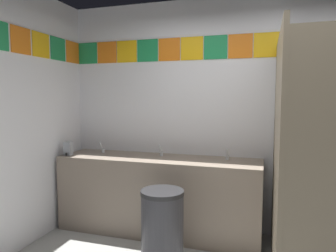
% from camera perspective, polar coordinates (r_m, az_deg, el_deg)
% --- Properties ---
extents(wall_back, '(4.39, 0.09, 2.67)m').
position_cam_1_polar(wall_back, '(3.65, 14.97, 1.84)').
color(wall_back, silver).
rests_on(wall_back, ground_plane).
extents(vanity_counter, '(2.29, 0.59, 0.87)m').
position_cam_1_polar(vanity_counter, '(3.67, -1.75, -12.23)').
color(vanity_counter, gray).
rests_on(vanity_counter, ground_plane).
extents(faucet_left, '(0.04, 0.10, 0.14)m').
position_cam_1_polar(faucet_left, '(3.95, -11.87, -4.03)').
color(faucet_left, silver).
rests_on(faucet_left, vanity_counter).
extents(faucet_center, '(0.04, 0.10, 0.14)m').
position_cam_1_polar(faucet_center, '(3.64, -1.31, -4.70)').
color(faucet_center, silver).
rests_on(faucet_center, vanity_counter).
extents(faucet_right, '(0.04, 0.10, 0.14)m').
position_cam_1_polar(faucet_right, '(3.48, 10.73, -5.27)').
color(faucet_right, silver).
rests_on(faucet_right, vanity_counter).
extents(soap_dispenser, '(0.09, 0.09, 0.16)m').
position_cam_1_polar(soap_dispenser, '(3.89, -17.69, -3.93)').
color(soap_dispenser, gray).
rests_on(soap_dispenser, vanity_counter).
extents(stall_divider, '(0.92, 1.49, 2.08)m').
position_cam_1_polar(stall_divider, '(2.66, 22.98, -6.15)').
color(stall_divider, '#726651').
rests_on(stall_divider, ground_plane).
extents(toilet, '(0.39, 0.49, 0.74)m').
position_cam_1_polar(toilet, '(3.52, 26.69, -16.03)').
color(toilet, white).
rests_on(toilet, ground_plane).
extents(trash_bin, '(0.40, 0.40, 0.70)m').
position_cam_1_polar(trash_bin, '(3.04, -1.04, -17.94)').
color(trash_bin, '#333338').
rests_on(trash_bin, ground_plane).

